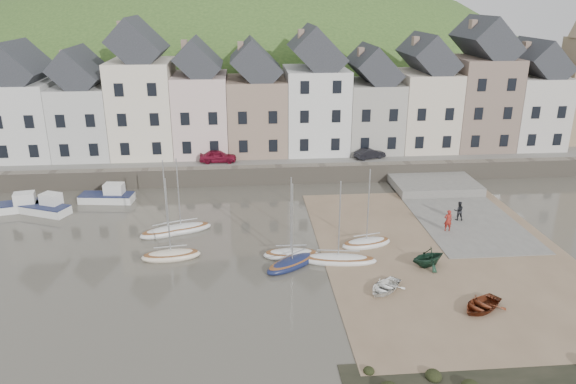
{
  "coord_description": "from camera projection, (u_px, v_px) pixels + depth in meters",
  "views": [
    {
      "loc": [
        -3.49,
        -34.88,
        17.86
      ],
      "look_at": [
        0.0,
        6.0,
        3.0
      ],
      "focal_mm": 33.97,
      "sensor_mm": 36.0,
      "label": 1
    }
  ],
  "objects": [
    {
      "name": "seawall",
      "position": [
        279.0,
        175.0,
        54.66
      ],
      "size": [
        70.0,
        1.2,
        1.8
      ],
      "primitive_type": "cube",
      "color": "slate",
      "rests_on": "ground"
    },
    {
      "name": "motorboat_0",
      "position": [
        46.0,
        207.0,
        47.21
      ],
      "size": [
        4.9,
        3.43,
        1.7
      ],
      "color": "silver",
      "rests_on": "ground"
    },
    {
      "name": "motorboat_2",
      "position": [
        109.0,
        196.0,
        49.82
      ],
      "size": [
        5.02,
        2.31,
        1.7
      ],
      "color": "silver",
      "rests_on": "ground"
    },
    {
      "name": "rowboat_green",
      "position": [
        428.0,
        257.0,
        37.79
      ],
      "size": [
        3.34,
        3.13,
        1.41
      ],
      "primitive_type": "imported",
      "rotation": [
        0.0,
        0.0,
        -1.19
      ],
      "color": "#163324",
      "rests_on": "beach"
    },
    {
      "name": "sailboat_0",
      "position": [
        181.0,
        229.0,
        43.58
      ],
      "size": [
        5.11,
        2.8,
        6.32
      ],
      "color": "silver",
      "rests_on": "ground"
    },
    {
      "name": "car_right",
      "position": [
        370.0,
        154.0,
        57.36
      ],
      "size": [
        3.51,
        2.14,
        1.09
      ],
      "primitive_type": "imported",
      "rotation": [
        0.0,
        0.0,
        1.89
      ],
      "color": "black",
      "rests_on": "quay_street"
    },
    {
      "name": "sailboat_2",
      "position": [
        171.0,
        255.0,
        39.14
      ],
      "size": [
        4.37,
        1.99,
        6.32
      ],
      "color": "beige",
      "rests_on": "ground"
    },
    {
      "name": "quay_street",
      "position": [
        276.0,
        159.0,
        57.72
      ],
      "size": [
        70.0,
        7.0,
        0.1
      ],
      "primitive_type": "cube",
      "color": "slate",
      "rests_on": "quay_land"
    },
    {
      "name": "sailboat_1",
      "position": [
        168.0,
        231.0,
        43.17
      ],
      "size": [
        4.78,
        3.23,
        6.32
      ],
      "color": "silver",
      "rests_on": "ground"
    },
    {
      "name": "sailboat_6",
      "position": [
        366.0,
        243.0,
        41.06
      ],
      "size": [
        4.17,
        2.34,
        6.32
      ],
      "color": "silver",
      "rests_on": "ground"
    },
    {
      "name": "rowboat_white",
      "position": [
        385.0,
        287.0,
        34.7
      ],
      "size": [
        3.4,
        3.38,
        0.58
      ],
      "primitive_type": "imported",
      "rotation": [
        0.0,
        0.0,
        -0.8
      ],
      "color": "white",
      "rests_on": "beach"
    },
    {
      "name": "slipway",
      "position": [
        456.0,
        211.0,
        47.71
      ],
      "size": [
        8.0,
        18.0,
        0.12
      ],
      "primitive_type": "cube",
      "color": "slate",
      "rests_on": "ground"
    },
    {
      "name": "quay_land",
      "position": [
        270.0,
        139.0,
        68.76
      ],
      "size": [
        90.0,
        30.0,
        1.5
      ],
      "primitive_type": "cube",
      "color": "#315120",
      "rests_on": "ground"
    },
    {
      "name": "beach",
      "position": [
        444.0,
        253.0,
        39.91
      ],
      "size": [
        18.0,
        26.0,
        0.06
      ],
      "primitive_type": "cube",
      "color": "#786249",
      "rests_on": "ground"
    },
    {
      "name": "motorboat_1",
      "position": [
        20.0,
        204.0,
        47.71
      ],
      "size": [
        5.11,
        2.76,
        1.7
      ],
      "color": "silver",
      "rests_on": "ground"
    },
    {
      "name": "person_red",
      "position": [
        448.0,
        220.0,
        43.28
      ],
      "size": [
        0.66,
        0.45,
        1.76
      ],
      "primitive_type": "imported",
      "rotation": [
        0.0,
        0.0,
        3.1
      ],
      "color": "maroon",
      "rests_on": "slipway"
    },
    {
      "name": "ground",
      "position": [
        295.0,
        260.0,
        39.04
      ],
      "size": [
        160.0,
        160.0,
        0.0
      ],
      "primitive_type": "plane",
      "color": "#474238",
      "rests_on": "ground"
    },
    {
      "name": "person_dark",
      "position": [
        459.0,
        211.0,
        45.36
      ],
      "size": [
        0.88,
        0.73,
        1.64
      ],
      "primitive_type": "imported",
      "rotation": [
        0.0,
        0.0,
        2.99
      ],
      "color": "black",
      "rests_on": "slipway"
    },
    {
      "name": "hillside",
      "position": [
        236.0,
        200.0,
        100.97
      ],
      "size": [
        134.4,
        84.0,
        84.0
      ],
      "color": "#315120",
      "rests_on": "ground"
    },
    {
      "name": "sailboat_5",
      "position": [
        292.0,
        263.0,
        38.03
      ],
      "size": [
        4.52,
        3.93,
        6.32
      ],
      "color": "#151D43",
      "rests_on": "ground"
    },
    {
      "name": "car_left",
      "position": [
        218.0,
        156.0,
        56.06
      ],
      "size": [
        3.79,
        1.59,
        1.28
      ],
      "primitive_type": "imported",
      "rotation": [
        0.0,
        0.0,
        1.55
      ],
      "color": "maroon",
      "rests_on": "quay_street"
    },
    {
      "name": "sailboat_4",
      "position": [
        338.0,
        259.0,
        38.52
      ],
      "size": [
        5.63,
        2.27,
        6.32
      ],
      "color": "silver",
      "rests_on": "ground"
    },
    {
      "name": "sailboat_3",
      "position": [
        291.0,
        254.0,
        39.31
      ],
      "size": [
        4.07,
        1.65,
        6.32
      ],
      "color": "silver",
      "rests_on": "ground"
    },
    {
      "name": "townhouse_terrace",
      "position": [
        290.0,
        98.0,
        59.17
      ],
      "size": [
        61.05,
        8.0,
        13.93
      ],
      "color": "silver",
      "rests_on": "quay_land"
    },
    {
      "name": "rowboat_red",
      "position": [
        481.0,
        305.0,
        32.62
      ],
      "size": [
        3.73,
        3.49,
        0.63
      ],
      "primitive_type": "imported",
      "rotation": [
        0.0,
        0.0,
        -0.98
      ],
      "color": "maroon",
      "rests_on": "beach"
    }
  ]
}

